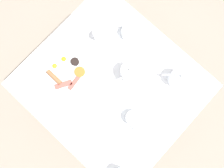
% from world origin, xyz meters
% --- Properties ---
extents(ground_plane, '(8.00, 8.00, 0.00)m').
position_xyz_m(ground_plane, '(0.00, 0.00, 0.00)').
color(ground_plane, gray).
extents(table, '(0.88, 0.96, 0.71)m').
position_xyz_m(table, '(0.00, 0.00, 0.63)').
color(table, white).
rests_on(table, ground_plane).
extents(breakfast_plate, '(0.30, 0.30, 0.04)m').
position_xyz_m(breakfast_plate, '(-0.13, 0.25, 0.72)').
color(breakfast_plate, white).
rests_on(breakfast_plate, table).
extents(teapot_near, '(0.11, 0.17, 0.12)m').
position_xyz_m(teapot_near, '(0.28, -0.25, 0.76)').
color(teapot_near, white).
rests_on(teapot_near, table).
extents(teapot_far, '(0.19, 0.10, 0.12)m').
position_xyz_m(teapot_far, '(0.12, -0.03, 0.76)').
color(teapot_far, white).
rests_on(teapot_far, table).
extents(teacup_with_saucer_left, '(0.14, 0.14, 0.06)m').
position_xyz_m(teacup_with_saucer_left, '(0.29, 0.13, 0.74)').
color(teacup_with_saucer_left, white).
rests_on(teacup_with_saucer_left, table).
extents(teacup_with_saucer_right, '(0.14, 0.14, 0.06)m').
position_xyz_m(teacup_with_saucer_right, '(-0.06, -0.22, 0.73)').
color(teacup_with_saucer_right, white).
rests_on(teacup_with_saucer_right, table).
extents(creamer_jug, '(0.09, 0.06, 0.07)m').
position_xyz_m(creamer_jug, '(0.16, 0.26, 0.74)').
color(creamer_jug, white).
rests_on(creamer_jug, table).
extents(fork_by_plate, '(0.02, 0.18, 0.00)m').
position_xyz_m(fork_by_plate, '(0.08, -0.36, 0.71)').
color(fork_by_plate, silver).
rests_on(fork_by_plate, table).
extents(knife_by_plate, '(0.06, 0.20, 0.00)m').
position_xyz_m(knife_by_plate, '(-0.19, -0.09, 0.71)').
color(knife_by_plate, silver).
rests_on(knife_by_plate, table).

